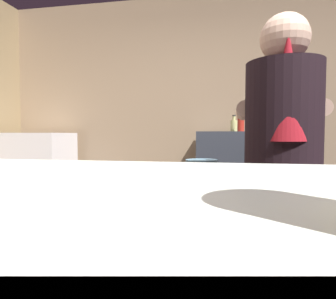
{
  "coord_description": "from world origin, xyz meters",
  "views": [
    {
      "loc": [
        0.03,
        -1.29,
        1.11
      ],
      "look_at": [
        -0.06,
        -0.75,
        1.08
      ],
      "focal_mm": 31.53,
      "sensor_mm": 36.0,
      "label": 1
    }
  ],
  "objects": [
    {
      "name": "wall_back",
      "position": [
        0.0,
        2.2,
        1.35
      ],
      "size": [
        5.2,
        0.1,
        2.7
      ],
      "primitive_type": "cube",
      "color": "#9B8062",
      "rests_on": "ground"
    },
    {
      "name": "bottle_hot_sauce",
      "position": [
        0.52,
        1.95,
        1.22
      ],
      "size": [
        0.06,
        0.06,
        0.19
      ],
      "color": "#D5D483",
      "rests_on": "back_shelf"
    },
    {
      "name": "bottle_soy",
      "position": [
        0.16,
        2.0,
        1.21
      ],
      "size": [
        0.07,
        0.07,
        0.18
      ],
      "color": "#CBD186",
      "rests_on": "back_shelf"
    },
    {
      "name": "mini_fridge",
      "position": [
        -2.02,
        1.75,
        0.56
      ],
      "size": [
        0.66,
        0.58,
        1.13
      ],
      "color": "silver",
      "rests_on": "ground"
    },
    {
      "name": "bottle_olive_oil",
      "position": [
        0.39,
        1.87,
        1.21
      ],
      "size": [
        0.07,
        0.07,
        0.18
      ],
      "color": "#53812D",
      "rests_on": "back_shelf"
    },
    {
      "name": "chefs_knife",
      "position": [
        0.59,
        0.54,
        0.9
      ],
      "size": [
        0.24,
        0.05,
        0.01
      ],
      "primitive_type": "cube",
      "rotation": [
        0.0,
        0.0,
        -0.07
      ],
      "color": "silver",
      "rests_on": "prep_counter"
    },
    {
      "name": "bottle_vinegar",
      "position": [
        0.22,
        1.87,
        1.23
      ],
      "size": [
        0.07,
        0.07,
        0.23
      ],
      "color": "#B62B1F",
      "rests_on": "back_shelf"
    },
    {
      "name": "prep_counter",
      "position": [
        0.35,
        0.59,
        0.45
      ],
      "size": [
        2.1,
        0.6,
        0.89
      ],
      "primitive_type": "cube",
      "color": "#473933",
      "rests_on": "ground"
    },
    {
      "name": "mixing_bowl",
      "position": [
        -0.09,
        0.59,
        0.92
      ],
      "size": [
        0.21,
        0.21,
        0.06
      ],
      "primitive_type": "cylinder",
      "color": "slate",
      "rests_on": "prep_counter"
    },
    {
      "name": "bartender",
      "position": [
        0.31,
        0.13,
        0.96
      ],
      "size": [
        0.43,
        0.52,
        1.66
      ],
      "rotation": [
        0.0,
        0.0,
        1.53
      ],
      "color": "#2C2F37",
      "rests_on": "ground"
    },
    {
      "name": "back_shelf",
      "position": [
        0.19,
        1.92,
        0.57
      ],
      "size": [
        0.85,
        0.36,
        1.14
      ],
      "primitive_type": "cube",
      "color": "#323741",
      "rests_on": "ground"
    }
  ]
}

